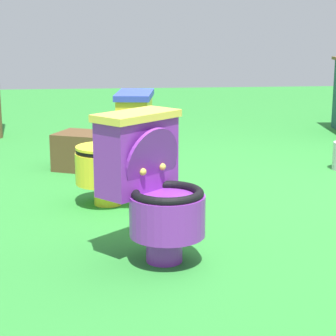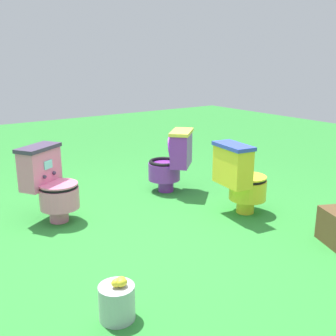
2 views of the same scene
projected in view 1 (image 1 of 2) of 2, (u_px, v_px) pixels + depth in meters
ground at (297, 201)px, 4.15m from camera, size 14.00×14.00×0.00m
toilet_purple at (153, 185)px, 3.08m from camera, size 0.63×0.63×0.73m
toilet_yellow at (118, 148)px, 3.99m from camera, size 0.54×0.47×0.73m
small_crate at (83, 151)px, 4.99m from camera, size 0.51×0.48×0.29m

